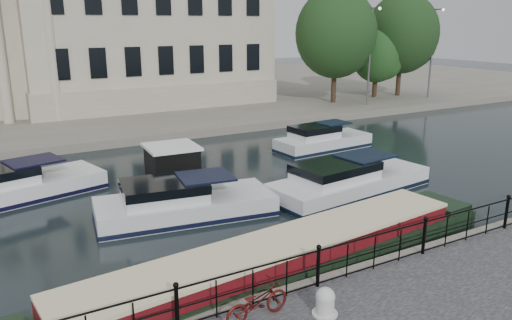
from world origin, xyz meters
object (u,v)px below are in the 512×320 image
(bicycle, at_px, (257,302))
(mooring_bollard, at_px, (325,302))
(harbour_hut, at_px, (173,170))
(narrowboat, at_px, (281,266))

(bicycle, height_order, mooring_bollard, bicycle)
(harbour_hut, bearing_deg, mooring_bollard, -89.61)
(bicycle, xyz_separation_m, narrowboat, (2.13, 2.31, -0.65))
(mooring_bollard, distance_m, harbour_hut, 12.23)
(bicycle, relative_size, mooring_bollard, 2.45)
(harbour_hut, bearing_deg, narrowboat, -86.90)
(mooring_bollard, bearing_deg, narrowboat, 78.66)
(narrowboat, relative_size, harbour_hut, 5.28)
(narrowboat, xyz_separation_m, harbour_hut, (0.04, 9.26, 0.59))
(harbour_hut, bearing_deg, bicycle, -97.29)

